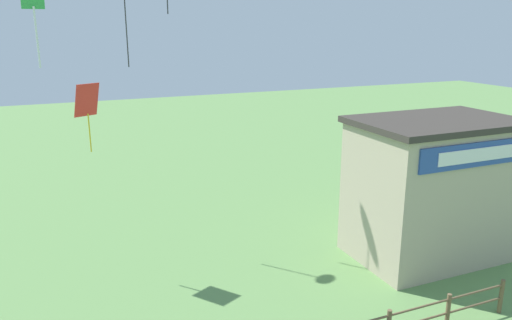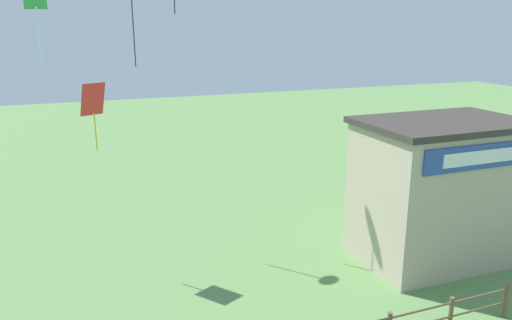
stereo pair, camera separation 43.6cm
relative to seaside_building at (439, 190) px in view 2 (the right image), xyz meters
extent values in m
cylinder|color=brown|center=(-3.12, -4.46, -2.28)|extent=(0.14, 0.14, 1.20)
cylinder|color=brown|center=(-0.85, -4.46, -2.28)|extent=(0.14, 0.14, 1.20)
cube|color=#B7A88E|center=(0.00, 0.01, -0.14)|extent=(6.17, 4.02, 5.48)
cube|color=#38332D|center=(0.00, 0.01, 2.72)|extent=(6.47, 4.32, 0.24)
cube|color=#284799|center=(0.00, -2.04, 1.90)|extent=(5.24, 0.08, 0.90)
cube|color=silver|center=(0.00, -2.09, 1.90)|extent=(3.70, 0.04, 0.49)
cube|color=red|center=(-12.64, 4.35, 3.72)|extent=(0.99, 0.74, 1.23)
cylinder|color=yellow|center=(-12.64, 4.35, 2.48)|extent=(0.05, 0.05, 1.45)
cylinder|color=white|center=(-14.07, -0.76, 6.07)|extent=(0.05, 0.05, 1.50)
cylinder|color=#333338|center=(-10.70, 6.50, 6.16)|extent=(0.05, 0.05, 2.96)
camera|label=1|loc=(-14.06, -14.78, 6.40)|focal=35.00mm
camera|label=2|loc=(-13.66, -14.95, 6.40)|focal=35.00mm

